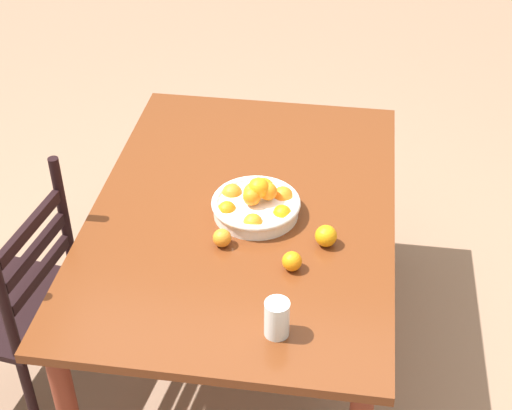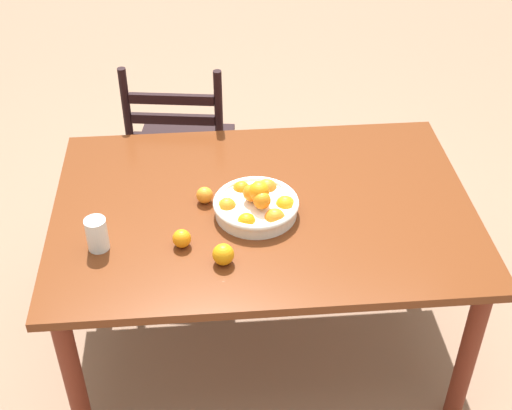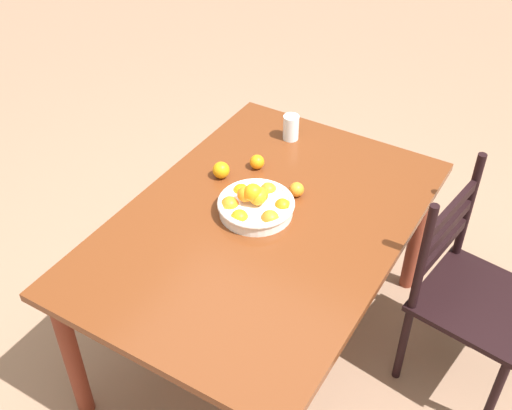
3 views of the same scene
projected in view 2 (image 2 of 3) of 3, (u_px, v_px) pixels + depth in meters
ground_plane at (262, 339)px, 3.04m from camera, size 12.00×12.00×0.00m
dining_table at (263, 223)px, 2.64m from camera, size 1.54×1.06×0.73m
chair_near_window at (182, 152)px, 3.36m from camera, size 0.52×0.52×0.97m
fruit_bowl at (257, 205)px, 2.52m from camera, size 0.31×0.31×0.14m
orange_loose_0 at (223, 254)px, 2.32m from camera, size 0.07×0.07×0.07m
orange_loose_1 at (182, 239)px, 2.39m from camera, size 0.06×0.06×0.06m
orange_loose_2 at (205, 195)px, 2.59m from camera, size 0.06×0.06×0.06m
drinking_glass at (97, 234)px, 2.37m from camera, size 0.07×0.07×0.12m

